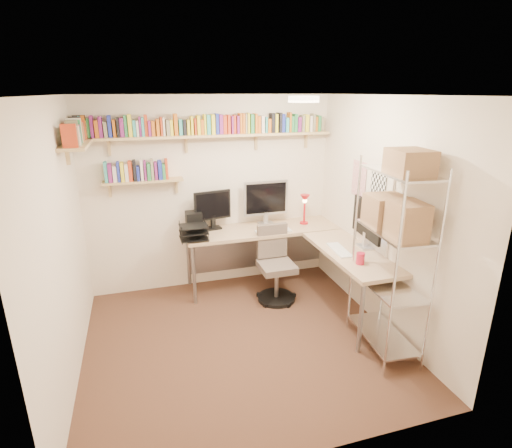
{
  "coord_description": "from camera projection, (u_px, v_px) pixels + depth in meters",
  "views": [
    {
      "loc": [
        -0.89,
        -3.54,
        2.53
      ],
      "look_at": [
        0.32,
        0.55,
        1.11
      ],
      "focal_mm": 28.0,
      "sensor_mm": 36.0,
      "label": 1
    }
  ],
  "objects": [
    {
      "name": "corner_desk",
      "position": [
        275.0,
        235.0,
        5.05
      ],
      "size": [
        2.19,
        2.13,
        1.42
      ],
      "color": "tan",
      "rests_on": "ground"
    },
    {
      "name": "wire_rack",
      "position": [
        397.0,
        216.0,
        3.69
      ],
      "size": [
        0.48,
        0.87,
        2.06
      ],
      "rotation": [
        0.0,
        0.0,
        -0.09
      ],
      "color": "silver",
      "rests_on": "ground"
    },
    {
      "name": "office_chair",
      "position": [
        275.0,
        269.0,
        5.03
      ],
      "size": [
        0.5,
        0.51,
        0.96
      ],
      "rotation": [
        0.0,
        0.0,
        0.0
      ],
      "color": "black",
      "rests_on": "ground"
    },
    {
      "name": "room_shell",
      "position": [
        240.0,
        201.0,
        3.77
      ],
      "size": [
        3.24,
        3.04,
        2.52
      ],
      "color": "beige",
      "rests_on": "ground"
    },
    {
      "name": "wall_shelves",
      "position": [
        176.0,
        137.0,
        4.69
      ],
      "size": [
        3.12,
        1.09,
        0.8
      ],
      "color": "tan",
      "rests_on": "ground"
    },
    {
      "name": "ground",
      "position": [
        242.0,
        341.0,
        4.26
      ],
      "size": [
        3.2,
        3.2,
        0.0
      ],
      "primitive_type": "plane",
      "color": "#46271E",
      "rests_on": "ground"
    }
  ]
}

